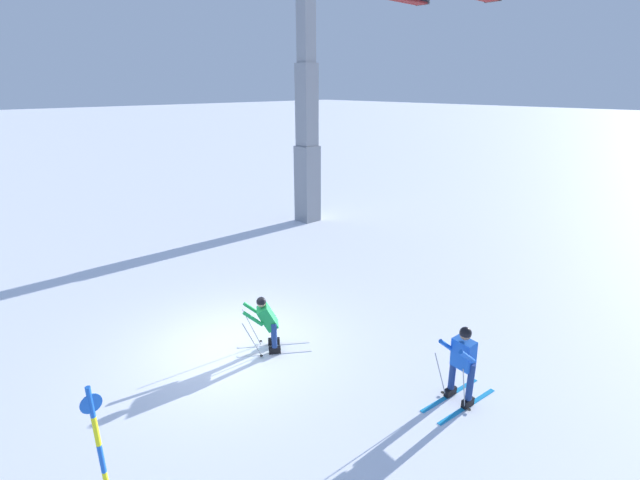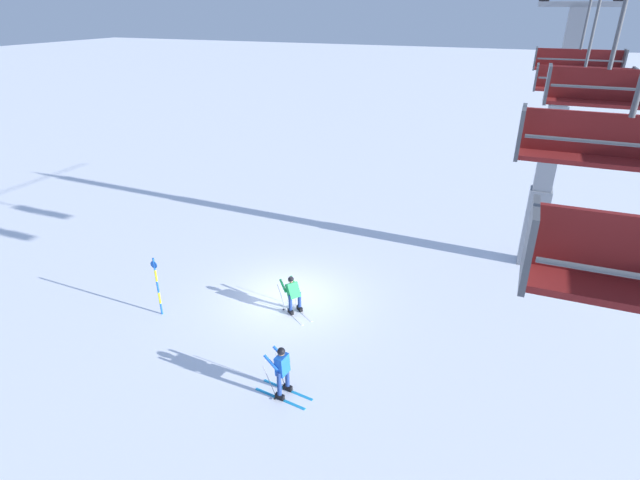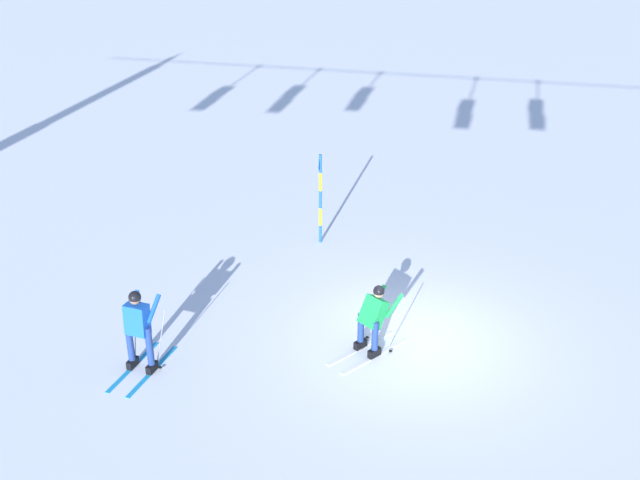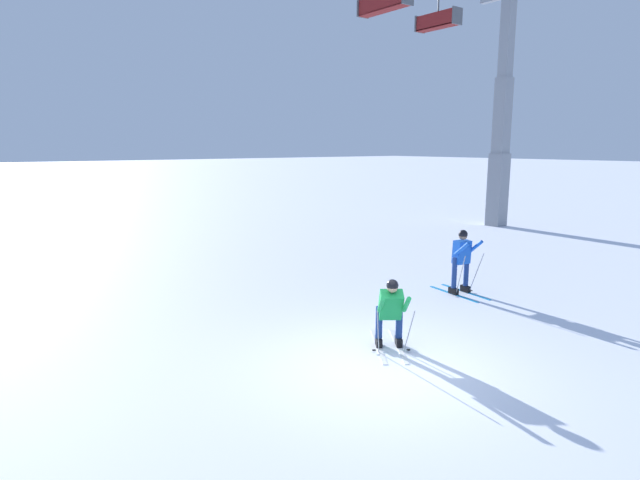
% 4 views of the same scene
% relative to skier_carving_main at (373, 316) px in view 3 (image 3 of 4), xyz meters
% --- Properties ---
extents(ground_plane, '(260.00, 260.00, 0.00)m').
position_rel_skier_carving_main_xyz_m(ground_plane, '(-0.74, -0.53, -0.78)').
color(ground_plane, white).
extents(skier_carving_main, '(1.40, 1.70, 1.51)m').
position_rel_skier_carving_main_xyz_m(skier_carving_main, '(0.00, 0.00, 0.00)').
color(skier_carving_main, white).
rests_on(skier_carving_main, ground_plane).
extents(trail_marker_pole, '(0.07, 0.28, 2.34)m').
position_rel_skier_carving_main_xyz_m(trail_marker_pole, '(2.08, -4.40, 0.47)').
color(trail_marker_pole, blue).
rests_on(trail_marker_pole, ground_plane).
extents(skier_distant_uphill, '(0.75, 1.76, 1.71)m').
position_rel_skier_carving_main_xyz_m(skier_distant_uphill, '(4.12, 1.60, 0.19)').
color(skier_distant_uphill, '#198CCC').
rests_on(skier_distant_uphill, ground_plane).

